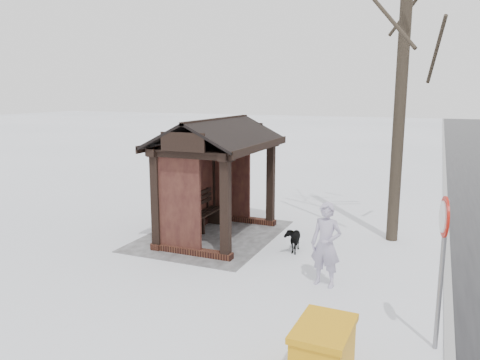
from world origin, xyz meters
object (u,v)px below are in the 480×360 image
Objects in this scene: pedestrian at (326,245)px; dog at (293,239)px; road_sign at (443,240)px; grit_bin at (323,353)px; bus_shelter at (212,154)px.

pedestrian is 2.09m from dog.
grit_bin is at bearing -52.71° from road_sign.
road_sign is (1.63, 2.01, 0.83)m from pedestrian.
road_sign is at bearing -56.28° from dog.
pedestrian is 1.59× the size of grit_bin.
dog is at bearing 134.66° from pedestrian.
dog is at bearing -157.14° from grit_bin.
bus_shelter is at bearing 161.21° from dog.
dog is (-1.66, -1.16, -0.52)m from pedestrian.
road_sign reaches higher than grit_bin.
grit_bin reaches higher than dog.
grit_bin is at bearing -79.06° from dog.
road_sign is at bearing 56.29° from bus_shelter.
pedestrian reaches higher than grit_bin.
pedestrian reaches higher than dog.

